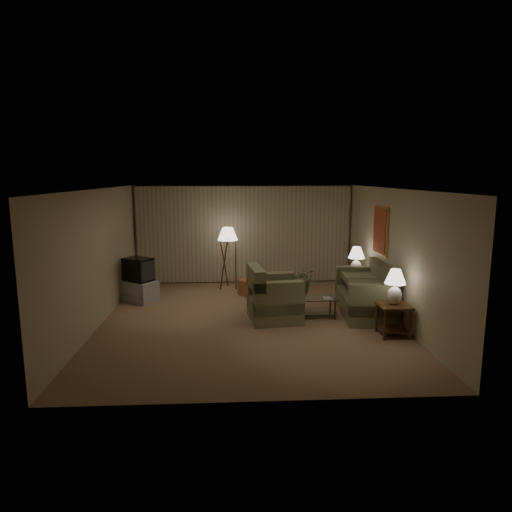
{
  "coord_description": "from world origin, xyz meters",
  "views": [
    {
      "loc": [
        -0.37,
        -9.11,
        2.96
      ],
      "look_at": [
        0.18,
        0.6,
        1.24
      ],
      "focal_mm": 32.0,
      "sensor_mm": 36.0,
      "label": 1
    }
  ],
  "objects": [
    {
      "name": "side_table_far",
      "position": [
        2.65,
        1.5,
        0.41
      ],
      "size": [
        0.55,
        0.46,
        0.6
      ],
      "color": "#3D2010",
      "rests_on": "ground"
    },
    {
      "name": "coffee_table",
      "position": [
        1.31,
        0.15,
        0.28
      ],
      "size": [
        1.09,
        0.6,
        0.41
      ],
      "color": "silver",
      "rests_on": "ground"
    },
    {
      "name": "tv_cabinet",
      "position": [
        -2.55,
        1.56,
        0.25
      ],
      "size": [
        1.33,
        1.32,
        0.5
      ],
      "primitive_type": "cube",
      "rotation": [
        0.0,
        0.0,
        -0.64
      ],
      "color": "#AAABAD",
      "rests_on": "ground"
    },
    {
      "name": "table_lamp_near",
      "position": [
        2.65,
        -1.1,
        1.0
      ],
      "size": [
        0.39,
        0.39,
        0.67
      ],
      "color": "silver",
      "rests_on": "side_table_near"
    },
    {
      "name": "book",
      "position": [
        1.56,
        0.05,
        0.42
      ],
      "size": [
        0.17,
        0.23,
        0.02
      ],
      "primitive_type": "imported",
      "rotation": [
        0.0,
        0.0,
        0.01
      ],
      "color": "olive",
      "rests_on": "coffee_table"
    },
    {
      "name": "floor_lamp",
      "position": [
        -0.44,
        2.7,
        0.85
      ],
      "size": [
        0.53,
        0.53,
        1.63
      ],
      "color": "#3D2010",
      "rests_on": "ground"
    },
    {
      "name": "crt_tv",
      "position": [
        -2.55,
        1.56,
        0.77
      ],
      "size": [
        1.08,
        1.07,
        0.55
      ],
      "primitive_type": "cube",
      "rotation": [
        0.0,
        0.0,
        -0.64
      ],
      "color": "black",
      "rests_on": "tv_cabinet"
    },
    {
      "name": "ottoman",
      "position": [
        0.09,
        2.09,
        0.19
      ],
      "size": [
        0.69,
        0.69,
        0.38
      ],
      "primitive_type": "cylinder",
      "rotation": [
        0.0,
        0.0,
        0.26
      ],
      "color": "#A56137",
      "rests_on": "ground"
    },
    {
      "name": "sofa",
      "position": [
        2.5,
        0.25,
        0.43
      ],
      "size": [
        2.11,
        1.3,
        0.87
      ],
      "rotation": [
        0.0,
        0.0,
        -1.65
      ],
      "color": "#7A7C57",
      "rests_on": "ground"
    },
    {
      "name": "flowers",
      "position": [
        1.16,
        0.15,
        0.82
      ],
      "size": [
        0.53,
        0.48,
        0.53
      ],
      "primitive_type": "imported",
      "rotation": [
        0.0,
        0.0,
        -0.15
      ],
      "color": "#456A2F",
      "rests_on": "vase"
    },
    {
      "name": "ground",
      "position": [
        0.0,
        0.0,
        0.0
      ],
      "size": [
        7.0,
        7.0,
        0.0
      ],
      "primitive_type": "plane",
      "color": "#A47A5A",
      "rests_on": "ground"
    },
    {
      "name": "armchair",
      "position": [
        0.53,
        -0.02,
        0.45
      ],
      "size": [
        1.3,
        1.25,
        0.89
      ],
      "rotation": [
        0.0,
        0.0,
        1.69
      ],
      "color": "#7A7C57",
      "rests_on": "ground"
    },
    {
      "name": "side_table_near",
      "position": [
        2.65,
        -1.1,
        0.42
      ],
      "size": [
        0.57,
        0.57,
        0.6
      ],
      "color": "#3D2010",
      "rests_on": "ground"
    },
    {
      "name": "vase",
      "position": [
        1.16,
        0.15,
        0.49
      ],
      "size": [
        0.17,
        0.17,
        0.14
      ],
      "primitive_type": "imported",
      "rotation": [
        0.0,
        0.0,
        -0.35
      ],
      "color": "white",
      "rests_on": "coffee_table"
    },
    {
      "name": "table_lamp_far",
      "position": [
        2.65,
        1.5,
        1.0
      ],
      "size": [
        0.39,
        0.39,
        0.68
      ],
      "color": "silver",
      "rests_on": "side_table_far"
    },
    {
      "name": "room_shell",
      "position": [
        0.02,
        1.51,
        1.75
      ],
      "size": [
        6.04,
        7.02,
        2.72
      ],
      "color": "#C0B394",
      "rests_on": "ground"
    }
  ]
}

